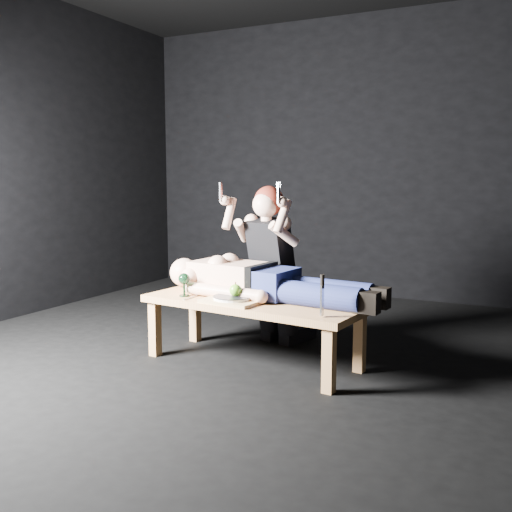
% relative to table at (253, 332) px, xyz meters
% --- Properties ---
extents(ground, '(5.00, 5.00, 0.00)m').
position_rel_table_xyz_m(ground, '(-0.09, 0.21, -0.23)').
color(ground, black).
rests_on(ground, ground).
extents(back_wall, '(5.00, 0.00, 5.00)m').
position_rel_table_xyz_m(back_wall, '(-0.09, 2.71, 1.27)').
color(back_wall, black).
rests_on(back_wall, ground).
extents(table, '(1.60, 0.75, 0.45)m').
position_rel_table_xyz_m(table, '(0.00, 0.00, 0.00)').
color(table, tan).
rests_on(table, ground).
extents(lying_man, '(1.70, 0.69, 0.28)m').
position_rel_table_xyz_m(lying_man, '(0.06, 0.12, 0.37)').
color(lying_man, '#DBB090').
rests_on(lying_man, table).
extents(kneeling_woman, '(0.83, 0.89, 1.26)m').
position_rel_table_xyz_m(kneeling_woman, '(-0.06, 0.53, 0.41)').
color(kneeling_woman, black).
rests_on(kneeling_woman, ground).
extents(serving_tray, '(0.42, 0.32, 0.02)m').
position_rel_table_xyz_m(serving_tray, '(-0.09, -0.14, 0.24)').
color(serving_tray, tan).
rests_on(serving_tray, table).
extents(plate, '(0.29, 0.29, 0.02)m').
position_rel_table_xyz_m(plate, '(-0.09, -0.14, 0.26)').
color(plate, white).
rests_on(plate, serving_tray).
extents(apple, '(0.08, 0.08, 0.08)m').
position_rel_table_xyz_m(apple, '(-0.07, -0.13, 0.31)').
color(apple, '#4BAA1F').
rests_on(apple, plate).
extents(goblet, '(0.09, 0.09, 0.17)m').
position_rel_table_xyz_m(goblet, '(-0.50, -0.10, 0.31)').
color(goblet, black).
rests_on(goblet, table).
extents(fork_flat, '(0.02, 0.16, 0.01)m').
position_rel_table_xyz_m(fork_flat, '(-0.42, -0.14, 0.23)').
color(fork_flat, '#B2B2B7').
rests_on(fork_flat, table).
extents(knife_flat, '(0.03, 0.17, 0.01)m').
position_rel_table_xyz_m(knife_flat, '(0.02, -0.19, 0.23)').
color(knife_flat, '#B2B2B7').
rests_on(knife_flat, table).
extents(spoon_flat, '(0.10, 0.15, 0.01)m').
position_rel_table_xyz_m(spoon_flat, '(0.05, -0.08, 0.23)').
color(spoon_flat, '#B2B2B7').
rests_on(spoon_flat, table).
extents(carving_knife, '(0.04, 0.04, 0.26)m').
position_rel_table_xyz_m(carving_knife, '(0.60, -0.26, 0.35)').
color(carving_knife, '#B2B2B7').
rests_on(carving_knife, table).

